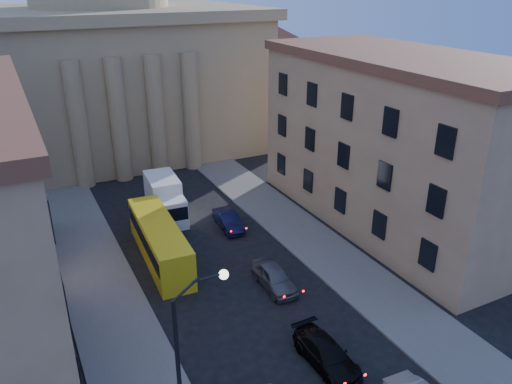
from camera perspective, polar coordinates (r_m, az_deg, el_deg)
sidewalk_left at (r=33.73m, az=-15.74°, el=-14.44°), size 5.00×60.00×0.15m
sidewalk_right at (r=39.40m, az=9.26°, el=-7.80°), size 5.00×60.00×0.15m
church at (r=65.92m, az=-16.72°, el=15.12°), size 68.02×28.76×36.60m
building_right at (r=44.32m, az=15.84°, el=5.62°), size 11.60×26.60×14.70m
street_lamp at (r=23.09m, az=-7.71°, el=-17.36°), size 2.62×0.44×8.83m
car_right_mid at (r=29.83m, az=8.06°, el=-17.86°), size 2.11×5.01×1.45m
car_right_far at (r=35.71m, az=2.11°, el=-9.71°), size 1.96×4.66×1.57m
car_right_distant at (r=43.67m, az=-3.19°, el=-3.24°), size 1.90×4.59×1.48m
city_bus at (r=39.25m, az=-10.97°, el=-5.41°), size 3.09×11.07×3.09m
box_truck at (r=46.00m, az=-10.32°, el=-0.84°), size 3.04×6.71×3.59m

